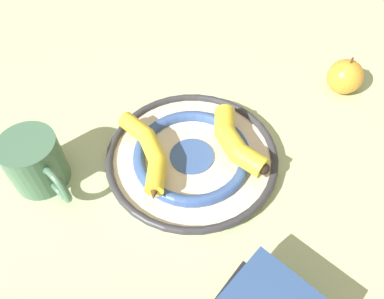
{
  "coord_description": "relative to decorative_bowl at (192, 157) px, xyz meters",
  "views": [
    {
      "loc": [
        0.22,
        0.27,
        0.55
      ],
      "look_at": [
        -0.04,
        -0.04,
        0.04
      ],
      "focal_mm": 35.0,
      "sensor_mm": 36.0,
      "label": 1
    }
  ],
  "objects": [
    {
      "name": "apple",
      "position": [
        -0.36,
        0.06,
        0.02
      ],
      "size": [
        0.07,
        0.07,
        0.08
      ],
      "color": "gold",
      "rests_on": "ground_plane"
    },
    {
      "name": "ground_plane",
      "position": [
        0.04,
        0.04,
        -0.01
      ],
      "size": [
        2.8,
        2.8,
        0.0
      ],
      "primitive_type": "plane",
      "color": "#B2C693"
    },
    {
      "name": "coffee_mug",
      "position": [
        0.22,
        -0.14,
        0.03
      ],
      "size": [
        0.09,
        0.15,
        0.1
      ],
      "rotation": [
        0.0,
        0.0,
        1.68
      ],
      "color": "#477056",
      "rests_on": "ground_plane"
    },
    {
      "name": "banana_a",
      "position": [
        -0.06,
        0.04,
        0.03
      ],
      "size": [
        0.09,
        0.17,
        0.04
      ],
      "rotation": [
        0.0,
        0.0,
        1.29
      ],
      "color": "yellow",
      "rests_on": "decorative_bowl"
    },
    {
      "name": "banana_b",
      "position": [
        0.06,
        -0.04,
        0.03
      ],
      "size": [
        0.09,
        0.19,
        0.03
      ],
      "rotation": [
        0.0,
        0.0,
        -1.88
      ],
      "color": "yellow",
      "rests_on": "decorative_bowl"
    },
    {
      "name": "decorative_bowl",
      "position": [
        0.0,
        0.0,
        0.0
      ],
      "size": [
        0.31,
        0.31,
        0.03
      ],
      "color": "beige",
      "rests_on": "ground_plane"
    }
  ]
}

